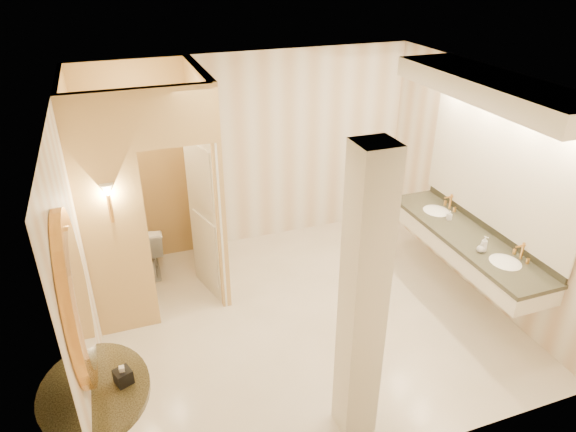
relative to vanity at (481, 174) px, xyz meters
The scene contains 16 objects.
floor 2.57m from the vanity, behind, with size 4.50×4.50×0.00m, color white.
ceiling 2.26m from the vanity, behind, with size 4.50×4.50×0.00m, color white.
wall_back 3.00m from the vanity, 131.42° to the left, with size 4.50×0.02×2.70m, color silver.
wall_front 2.66m from the vanity, 138.41° to the right, with size 4.50×0.02×2.70m, color silver.
wall_left 4.25m from the vanity, behind, with size 0.02×4.00×2.70m, color silver.
wall_right 0.46m from the vanity, 41.98° to the left, with size 0.02×4.00×2.70m, color silver.
toilet_closet 3.33m from the vanity, 158.57° to the left, with size 1.50×1.55×2.70m.
wall_sconce 3.96m from the vanity, behind, with size 0.14×0.14×0.42m.
vanity is the anchor object (origin of this frame).
console_shelf 4.32m from the vanity, 166.31° to the right, with size 1.04×1.04×1.97m.
pillar 2.50m from the vanity, 148.06° to the right, with size 0.30×0.30×2.70m, color silver.
tissue_box 4.18m from the vanity, 165.42° to the right, with size 0.12×0.12×0.12m, color black.
toilet 4.21m from the vanity, 152.79° to the left, with size 0.40×0.70×0.71m, color white.
soap_bottle_a 0.79m from the vanity, 93.16° to the left, with size 0.05×0.05×0.12m, color beige.
soap_bottle_b 0.81m from the vanity, 111.59° to the right, with size 0.09×0.09×0.11m, color silver.
soap_bottle_c 0.77m from the vanity, 106.65° to the right, with size 0.07×0.07×0.19m, color #C6B28C.
Camera 1 is at (-1.79, -4.44, 3.86)m, focal length 32.00 mm.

